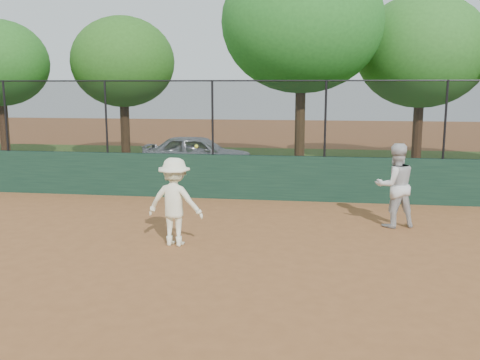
# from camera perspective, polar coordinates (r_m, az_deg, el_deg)

# --- Properties ---
(ground) EXTENTS (80.00, 80.00, 0.00)m
(ground) POSITION_cam_1_polar(r_m,az_deg,el_deg) (9.01, -7.17, -9.85)
(ground) COLOR brown
(ground) RESTS_ON ground
(back_wall) EXTENTS (26.00, 0.20, 1.20)m
(back_wall) POSITION_cam_1_polar(r_m,az_deg,el_deg) (14.56, -0.96, 0.34)
(back_wall) COLOR #183626
(back_wall) RESTS_ON ground
(grass_strip) EXTENTS (36.00, 12.00, 0.01)m
(grass_strip) POSITION_cam_1_polar(r_m,az_deg,el_deg) (20.52, 1.73, 1.49)
(grass_strip) COLOR #2C4816
(grass_strip) RESTS_ON ground
(parked_car) EXTENTS (3.93, 1.64, 1.33)m
(parked_car) POSITION_cam_1_polar(r_m,az_deg,el_deg) (19.19, -4.55, 2.87)
(parked_car) COLOR #A3A6AC
(parked_car) RESTS_ON ground
(player_second) EXTENTS (1.06, 0.92, 1.84)m
(player_second) POSITION_cam_1_polar(r_m,az_deg,el_deg) (12.07, 16.21, -0.56)
(player_second) COLOR silver
(player_second) RESTS_ON ground
(player_main) EXTENTS (1.16, 0.74, 1.99)m
(player_main) POSITION_cam_1_polar(r_m,az_deg,el_deg) (10.35, -6.96, -2.32)
(player_main) COLOR white
(player_main) RESTS_ON ground
(fence_assembly) EXTENTS (26.00, 0.06, 2.00)m
(fence_assembly) POSITION_cam_1_polar(r_m,az_deg,el_deg) (14.38, -1.10, 6.78)
(fence_assembly) COLOR black
(fence_assembly) RESTS_ON back_wall
(tree_1) EXTENTS (4.08, 3.71, 5.73)m
(tree_1) POSITION_cam_1_polar(r_m,az_deg,el_deg) (21.96, -12.41, 12.16)
(tree_1) COLOR #3B2614
(tree_1) RESTS_ON ground
(tree_2) EXTENTS (5.43, 4.94, 7.47)m
(tree_2) POSITION_cam_1_polar(r_m,az_deg,el_deg) (18.71, 6.62, 16.31)
(tree_2) COLOR #422D17
(tree_2) RESTS_ON ground
(tree_3) EXTENTS (4.77, 4.34, 6.35)m
(tree_3) POSITION_cam_1_polar(r_m,az_deg,el_deg) (21.12, 18.84, 12.84)
(tree_3) COLOR #3F2515
(tree_3) RESTS_ON ground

